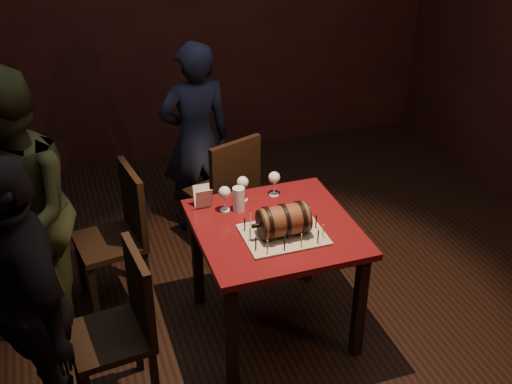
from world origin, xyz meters
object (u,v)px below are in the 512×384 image
at_px(chair_back, 227,190).
at_px(pub_table, 275,241).
at_px(chair_left_rear, 121,230).
at_px(barrel_cake, 284,221).
at_px(pint_of_ale, 239,200).
at_px(person_back, 196,139).
at_px(person_left_rear, 18,215).
at_px(wine_glass_right, 274,178).
at_px(chair_left_front, 124,322).
at_px(wine_glass_left, 225,193).
at_px(wine_glass_mid, 243,183).
at_px(person_left_front, 28,306).

bearing_deg(chair_back, pub_table, -87.72).
bearing_deg(chair_left_rear, barrel_cake, -40.42).
bearing_deg(pint_of_ale, person_back, 89.84).
relative_size(chair_left_rear, person_left_rear, 0.56).
height_order(chair_back, person_back, person_back).
relative_size(barrel_cake, chair_left_rear, 0.35).
xyz_separation_m(wine_glass_right, chair_back, (-0.15, 0.54, -0.35)).
distance_m(barrel_cake, pint_of_ale, 0.37).
height_order(chair_left_front, person_left_rear, person_left_rear).
distance_m(wine_glass_left, chair_left_front, 0.94).
relative_size(pub_table, chair_left_rear, 0.97).
height_order(barrel_cake, chair_left_front, barrel_cake).
relative_size(wine_glass_mid, person_left_rear, 0.10).
height_order(pint_of_ale, chair_left_rear, chair_left_rear).
bearing_deg(pub_table, person_left_front, -166.34).
bearing_deg(chair_left_rear, person_left_rear, -165.28).
relative_size(wine_glass_right, person_left_rear, 0.10).
xyz_separation_m(chair_back, person_back, (-0.11, 0.43, 0.21)).
distance_m(chair_back, person_back, 0.49).
bearing_deg(chair_left_front, wine_glass_right, 30.23).
bearing_deg(person_left_rear, person_left_front, -1.06).
bearing_deg(person_left_front, chair_left_front, 78.67).
distance_m(barrel_cake, chair_left_front, 1.01).
height_order(wine_glass_mid, wine_glass_right, same).
bearing_deg(person_left_front, chair_back, 114.31).
distance_m(barrel_cake, chair_left_rear, 1.13).
bearing_deg(chair_left_rear, wine_glass_right, -16.03).
bearing_deg(chair_left_front, barrel_cake, 10.30).
bearing_deg(wine_glass_right, person_back, 104.78).
height_order(wine_glass_left, person_left_rear, person_left_rear).
bearing_deg(pint_of_ale, wine_glass_left, 164.83).
relative_size(wine_glass_left, wine_glass_right, 1.00).
distance_m(pint_of_ale, chair_left_rear, 0.82).
xyz_separation_m(barrel_cake, wine_glass_left, (-0.23, 0.36, 0.02)).
bearing_deg(person_back, pub_table, 94.73).
bearing_deg(person_left_rear, wine_glass_left, 77.55).
xyz_separation_m(chair_left_rear, person_left_rear, (-0.56, -0.15, 0.31)).
xyz_separation_m(pint_of_ale, person_left_front, (-1.21, -0.56, -0.03)).
height_order(chair_back, chair_left_front, same).
bearing_deg(pint_of_ale, person_left_rear, 170.04).
bearing_deg(person_left_rear, wine_glass_right, 82.58).
bearing_deg(chair_back, person_left_front, -137.92).
relative_size(pub_table, person_left_front, 0.57).
distance_m(wine_glass_left, person_left_front, 1.27).
xyz_separation_m(wine_glass_left, wine_glass_mid, (0.14, 0.08, -0.00)).
bearing_deg(wine_glass_mid, wine_glass_left, -149.41).
xyz_separation_m(chair_left_rear, person_back, (0.67, 0.70, 0.21)).
bearing_deg(barrel_cake, chair_back, 92.50).
bearing_deg(chair_back, chair_left_front, -127.97).
relative_size(chair_back, person_left_front, 0.59).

